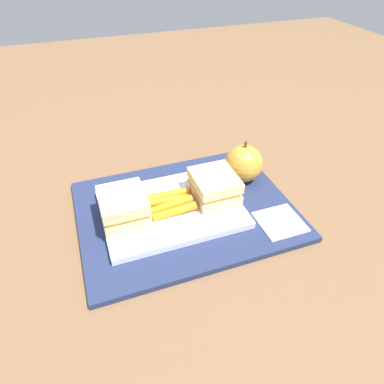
{
  "coord_description": "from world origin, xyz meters",
  "views": [
    {
      "loc": [
        -0.14,
        -0.43,
        0.4
      ],
      "look_at": [
        0.01,
        0.0,
        0.04
      ],
      "focal_mm": 32.23,
      "sensor_mm": 36.0,
      "label": 1
    }
  ],
  "objects_px": {
    "sandwich_half_left": "(124,206)",
    "apple": "(244,163)",
    "sandwich_half_right": "(214,186)",
    "food_tray": "(171,209)",
    "carrot_sticks_bundle": "(171,203)",
    "paper_napkin": "(280,222)"
  },
  "relations": [
    {
      "from": "sandwich_half_left",
      "to": "sandwich_half_right",
      "type": "relative_size",
      "value": 1.0
    },
    {
      "from": "food_tray",
      "to": "sandwich_half_left",
      "type": "xyz_separation_m",
      "value": [
        -0.08,
        0.0,
        0.03
      ]
    },
    {
      "from": "food_tray",
      "to": "sandwich_half_left",
      "type": "bearing_deg",
      "value": 180.0
    },
    {
      "from": "apple",
      "to": "food_tray",
      "type": "bearing_deg",
      "value": -164.29
    },
    {
      "from": "paper_napkin",
      "to": "food_tray",
      "type": "bearing_deg",
      "value": 151.45
    },
    {
      "from": "food_tray",
      "to": "carrot_sticks_bundle",
      "type": "xyz_separation_m",
      "value": [
        -0.0,
        0.0,
        0.01
      ]
    },
    {
      "from": "food_tray",
      "to": "sandwich_half_right",
      "type": "height_order",
      "value": "sandwich_half_right"
    },
    {
      "from": "food_tray",
      "to": "apple",
      "type": "bearing_deg",
      "value": 15.71
    },
    {
      "from": "sandwich_half_left",
      "to": "apple",
      "type": "distance_m",
      "value": 0.24
    },
    {
      "from": "sandwich_half_left",
      "to": "paper_napkin",
      "type": "height_order",
      "value": "sandwich_half_left"
    },
    {
      "from": "food_tray",
      "to": "apple",
      "type": "xyz_separation_m",
      "value": [
        0.16,
        0.04,
        0.03
      ]
    },
    {
      "from": "sandwich_half_left",
      "to": "apple",
      "type": "height_order",
      "value": "apple"
    },
    {
      "from": "food_tray",
      "to": "paper_napkin",
      "type": "relative_size",
      "value": 3.29
    },
    {
      "from": "carrot_sticks_bundle",
      "to": "paper_napkin",
      "type": "bearing_deg",
      "value": -28.47
    },
    {
      "from": "carrot_sticks_bundle",
      "to": "paper_napkin",
      "type": "distance_m",
      "value": 0.18
    },
    {
      "from": "apple",
      "to": "sandwich_half_left",
      "type": "bearing_deg",
      "value": -169.4
    },
    {
      "from": "sandwich_half_left",
      "to": "paper_napkin",
      "type": "relative_size",
      "value": 1.14
    },
    {
      "from": "sandwich_half_left",
      "to": "paper_napkin",
      "type": "distance_m",
      "value": 0.26
    },
    {
      "from": "carrot_sticks_bundle",
      "to": "apple",
      "type": "relative_size",
      "value": 0.96
    },
    {
      "from": "paper_napkin",
      "to": "sandwich_half_left",
      "type": "bearing_deg",
      "value": 159.91
    },
    {
      "from": "sandwich_half_left",
      "to": "apple",
      "type": "relative_size",
      "value": 0.98
    },
    {
      "from": "sandwich_half_right",
      "to": "carrot_sticks_bundle",
      "type": "xyz_separation_m",
      "value": [
        -0.08,
        0.0,
        -0.01
      ]
    }
  ]
}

